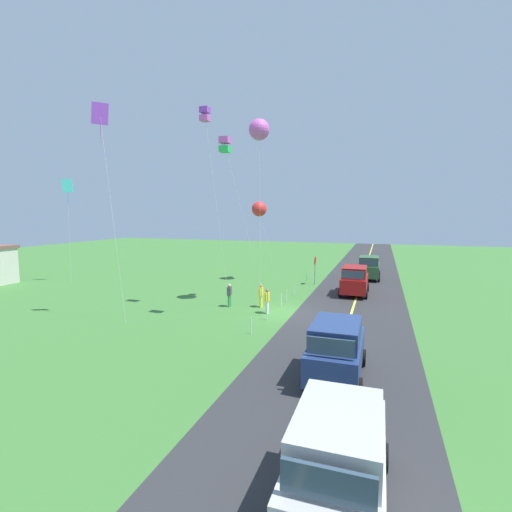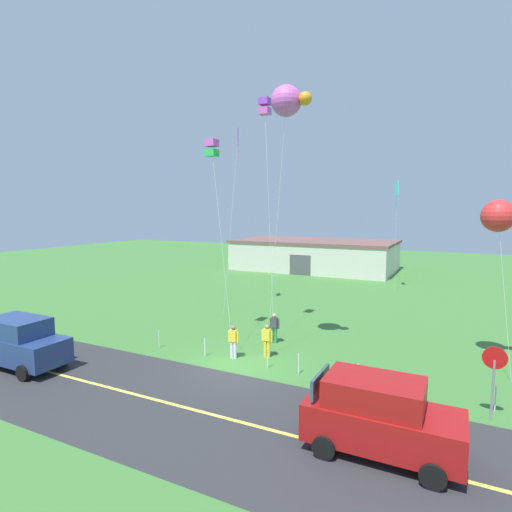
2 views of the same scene
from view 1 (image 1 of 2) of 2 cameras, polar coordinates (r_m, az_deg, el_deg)
name	(u,v)px [view 1 (image 1 of 2)]	position (r m, az deg, el deg)	size (l,w,h in m)	color
ground_plane	(286,313)	(24.18, 4.68, -8.82)	(120.00, 120.00, 0.10)	#3D7533
asphalt_road	(350,318)	(23.56, 14.29, -9.29)	(120.00, 7.00, 0.00)	#2D2D30
road_centre_stripe	(350,318)	(23.56, 14.29, -9.28)	(120.00, 0.16, 0.00)	#E5E04C
car_suv_foreground	(355,280)	(30.19, 14.97, -3.60)	(4.40, 2.12, 2.24)	maroon
car_parked_west_near	(336,348)	(15.05, 12.28, -13.76)	(4.40, 2.12, 2.24)	navy
car_parked_west_far	(338,456)	(9.19, 12.60, -27.91)	(4.40, 2.12, 2.24)	#B7B7BC
car_parked_east_near	(369,267)	(37.71, 17.04, -1.68)	(4.40, 2.12, 2.24)	#2D5633
stop_sign	(315,265)	(33.50, 9.10, -1.36)	(0.76, 0.08, 2.56)	gray
person_adult_near	(229,294)	(25.43, -4.13, -5.93)	(0.58, 0.22, 1.60)	#338C4C
person_adult_companion	(261,295)	(25.22, 0.79, -6.02)	(0.58, 0.22, 1.60)	yellow
person_child_watcher	(267,300)	(23.70, 1.75, -6.84)	(0.58, 0.22, 1.60)	silver
kite_red_low	(205,115)	(25.07, -7.86, 20.75)	(1.40, 1.38, 13.01)	silver
kite_blue_mid	(259,130)	(26.12, 0.54, 18.90)	(1.95, 1.40, 12.65)	silver
kite_yellow_high	(225,145)	(21.92, -4.78, 16.66)	(2.56, 2.13, 10.67)	silver
kite_green_far	(100,118)	(23.92, -22.89, 19.00)	(0.65, 1.94, 12.61)	silver
kite_pink_drift	(259,209)	(34.74, 0.52, 7.27)	(1.90, 2.22, 7.50)	silver
kite_orange_near	(67,188)	(37.84, -27.10, 9.39)	(0.47, 0.95, 9.51)	silver
fence_post_0	(251,326)	(19.86, -0.72, -10.71)	(0.05, 0.05, 0.90)	silver
fence_post_1	(267,312)	(22.43, 1.71, -8.70)	(0.05, 0.05, 0.90)	silver
fence_post_2	(281,300)	(25.55, 3.94, -6.82)	(0.05, 0.05, 0.90)	silver
fence_post_3	(287,296)	(26.95, 4.75, -6.13)	(0.05, 0.05, 0.90)	silver
fence_post_4	(295,289)	(29.38, 5.97, -5.08)	(0.05, 0.05, 0.90)	silver
fence_post_5	(306,279)	(34.01, 7.78, -3.52)	(0.05, 0.05, 0.90)	silver
fence_post_6	(312,274)	(36.65, 8.60, -2.81)	(0.05, 0.05, 0.90)	silver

